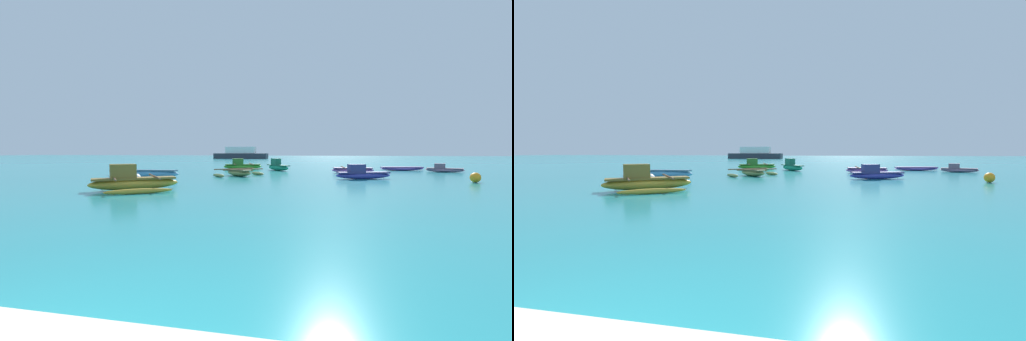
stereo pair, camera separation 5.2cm
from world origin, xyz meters
TOP-DOWN VIEW (x-y plane):
  - moored_boat_0 at (-3.79, 19.24)m, footprint 3.07×3.26m
  - moored_boat_1 at (3.39, 23.74)m, footprint 2.97×3.50m
  - moored_boat_2 at (-2.37, 25.94)m, footprint 2.35×2.75m
  - moored_boat_3 at (10.11, 26.44)m, footprint 2.72×1.48m
  - moored_boat_4 at (3.59, 18.49)m, footprint 3.22×1.63m
  - moored_boat_5 at (7.45, 27.98)m, footprint 3.58×1.51m
  - moored_boat_6 at (-8.49, 16.63)m, footprint 3.60×0.80m
  - moored_boat_7 at (-5.75, 27.36)m, footprint 3.38×4.46m
  - moored_boat_8 at (-11.01, 18.18)m, footprint 2.42×0.84m
  - moored_boat_9 at (-5.90, 10.82)m, footprint 3.83×3.96m
  - mooring_buoy_0 at (8.91, 17.41)m, footprint 0.50×0.50m
  - mooring_buoy_1 at (-7.04, 12.86)m, footprint 0.51×0.51m
  - distant_ferry at (-16.58, 67.15)m, footprint 11.18×2.46m

SIDE VIEW (x-z plane):
  - moored_boat_5 at x=7.45m, z-range 0.02..0.33m
  - moored_boat_1 at x=3.39m, z-range -0.01..0.44m
  - moored_boat_0 at x=-3.79m, z-range -0.01..0.46m
  - moored_boat_3 at x=10.11m, z-range -0.09..0.55m
  - moored_boat_8 at x=-11.01m, z-range -0.10..0.57m
  - mooring_buoy_0 at x=8.91m, z-range 0.00..0.50m
  - mooring_buoy_1 at x=-7.04m, z-range 0.00..0.51m
  - moored_boat_6 at x=-8.49m, z-range 0.03..0.50m
  - moored_boat_4 at x=3.59m, z-range -0.12..0.71m
  - moored_boat_7 at x=-5.75m, z-range -0.15..0.77m
  - moored_boat_2 at x=-2.37m, z-range -0.14..0.83m
  - moored_boat_9 at x=-5.90m, z-range -0.18..0.87m
  - distant_ferry at x=-16.58m, z-range -0.23..2.23m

